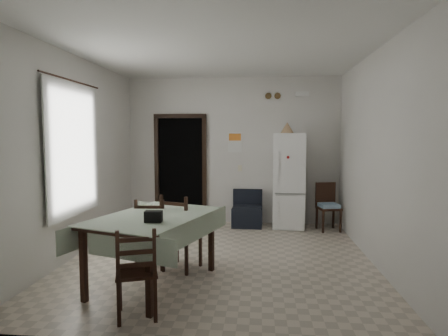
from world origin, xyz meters
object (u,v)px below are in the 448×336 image
navy_seat (247,208)px  dining_chair_far_right (181,231)px  corner_chair (329,207)px  dining_chair_far_left (153,232)px  dining_table (154,250)px  fridge (289,181)px  dining_chair_near_head (137,271)px

navy_seat → dining_chair_far_right: dining_chair_far_right is taller
corner_chair → dining_chair_far_left: bearing=-152.5°
dining_table → corner_chair: bearing=66.3°
fridge → dining_chair_far_left: fridge is taller
navy_seat → corner_chair: 1.52m
fridge → dining_chair_far_right: fridge is taller
dining_table → dining_chair_near_head: 0.78m
fridge → navy_seat: bearing=-175.5°
fridge → navy_seat: size_ratio=2.60×
dining_table → dining_chair_far_right: bearing=87.8°
navy_seat → dining_chair_near_head: 3.85m
corner_chair → navy_seat: bearing=160.8°
navy_seat → dining_table: 3.13m
fridge → corner_chair: bearing=-10.5°
fridge → dining_chair_far_right: 2.90m
fridge → dining_table: 3.49m
dining_table → dining_chair_far_right: size_ratio=1.59×
corner_chair → dining_table: 3.73m
fridge → dining_chair_far_left: 3.12m
dining_table → dining_chair_near_head: dining_chair_near_head is taller
dining_chair_far_right → dining_table: bearing=89.0°
dining_chair_near_head → dining_table: bearing=-105.5°
dining_chair_far_left → dining_chair_far_right: size_ratio=0.94×
dining_chair_far_left → dining_chair_far_right: (0.39, -0.02, 0.03)m
dining_chair_far_left → dining_chair_far_right: bearing=172.6°
dining_table → dining_chair_far_right: (0.21, 0.55, 0.09)m
corner_chair → fridge: bearing=153.1°
dining_chair_far_left → dining_chair_far_right: 0.39m
navy_seat → dining_chair_far_right: size_ratio=0.70×
corner_chair → dining_table: bearing=-143.8°
dining_chair_near_head → dining_chair_far_left: bearing=-99.3°
navy_seat → dining_table: size_ratio=0.44×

